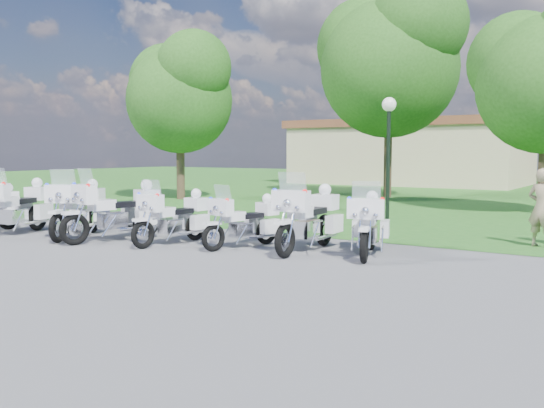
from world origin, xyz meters
The scene contains 14 objects.
ground centered at (0.00, 0.00, 0.00)m, with size 100.00×100.00×0.00m, color slate.
grass_lawn centered at (0.00, 27.00, 0.00)m, with size 100.00×48.00×0.01m, color #23611E.
motorcycle_1 centered at (-5.61, -0.71, 0.72)m, with size 1.32×2.49×1.72m.
motorcycle_2 centered at (-3.98, -0.11, 0.71)m, with size 1.49×2.36×1.70m.
motorcycle_3 centered at (-2.68, -0.05, 0.73)m, with size 1.23×2.54×1.74m.
motorcycle_4 centered at (-1.21, 0.33, 0.63)m, with size 0.83×2.24×1.50m.
motorcycle_5 centered at (0.44, 0.81, 0.59)m, with size 1.01×2.06×1.41m.
motorcycle_6 centered at (1.84, 1.18, 0.71)m, with size 0.91×2.53×1.70m.
motorcycle_7 centered at (3.14, 1.37, 0.65)m, with size 1.24×2.22×1.55m.
lamp_post centered at (0.88, 7.76, 2.87)m, with size 0.44×0.44×3.77m.
tree_0 centered at (-9.83, 10.12, 4.76)m, with size 5.39×4.60×7.19m.
tree_1 centered at (-2.69, 16.21, 6.41)m, with size 7.26×6.20×9.68m.
building_west centered at (-6.00, 28.00, 2.07)m, with size 14.56×8.32×4.10m.
bystander_a centered at (5.90, 4.38, 0.87)m, with size 0.63×0.42×1.74m, color gray.
Camera 1 is at (8.23, -9.92, 2.12)m, focal length 40.00 mm.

